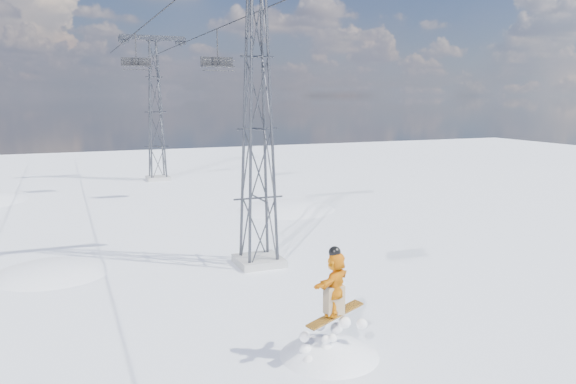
# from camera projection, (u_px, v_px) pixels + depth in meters

# --- Properties ---
(ground) EXTENTS (120.00, 120.00, 0.00)m
(ground) POSITION_uv_depth(u_px,v_px,m) (328.00, 348.00, 15.24)
(ground) COLOR white
(ground) RESTS_ON ground
(snow_terrain) EXTENTS (39.00, 37.00, 22.00)m
(snow_terrain) POSITION_uv_depth(u_px,v_px,m) (104.00, 365.00, 34.49)
(snow_terrain) COLOR white
(snow_terrain) RESTS_ON ground
(lift_tower_near) EXTENTS (5.20, 1.80, 11.43)m
(lift_tower_near) POSITION_uv_depth(u_px,v_px,m) (258.00, 130.00, 21.91)
(lift_tower_near) COLOR #999999
(lift_tower_near) RESTS_ON ground
(lift_tower_far) EXTENTS (5.20, 1.80, 11.43)m
(lift_tower_far) POSITION_uv_depth(u_px,v_px,m) (156.00, 112.00, 44.75)
(lift_tower_far) COLOR #999999
(lift_tower_far) RESTS_ON ground
(haul_cables) EXTENTS (4.46, 51.00, 0.06)m
(haul_cables) POSITION_uv_depth(u_px,v_px,m) (190.00, 22.00, 31.51)
(haul_cables) COLOR black
(haul_cables) RESTS_ON ground
(lift_chair_mid) EXTENTS (2.07, 0.59, 2.56)m
(lift_chair_mid) POSITION_uv_depth(u_px,v_px,m) (217.00, 63.00, 34.93)
(lift_chair_mid) COLOR black
(lift_chair_mid) RESTS_ON ground
(lift_chair_far) EXTENTS (1.93, 0.56, 2.40)m
(lift_chair_far) POSITION_uv_depth(u_px,v_px,m) (136.00, 63.00, 37.11)
(lift_chair_far) COLOR black
(lift_chair_far) RESTS_ON ground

